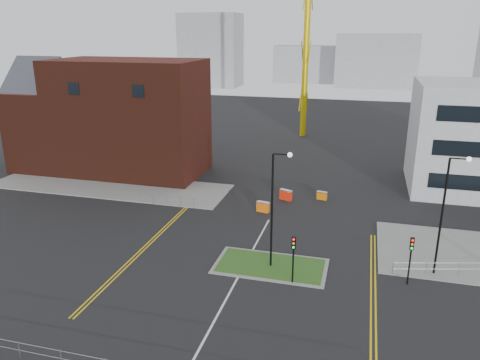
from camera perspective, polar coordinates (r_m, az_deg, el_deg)
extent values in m
plane|color=black|center=(30.58, -3.23, -16.93)|extent=(200.00, 200.00, 0.00)
cube|color=slate|center=(56.44, -15.66, -0.70)|extent=(28.00, 8.00, 0.12)
cube|color=slate|center=(36.73, 3.75, -10.42)|extent=(8.60, 4.60, 0.08)
cube|color=#254A18|center=(36.73, 3.75, -10.39)|extent=(8.00, 4.00, 0.12)
cube|color=#431A10|center=(59.81, -13.33, 7.40)|extent=(18.00, 10.00, 14.00)
cube|color=black|center=(57.06, -19.62, 10.44)|extent=(1.40, 0.10, 1.40)
cube|color=black|center=(52.97, -12.33, 10.55)|extent=(1.40, 0.10, 1.40)
cube|color=#431A10|center=(66.64, -22.40, 5.83)|extent=(6.00, 10.00, 10.00)
cube|color=#2D3038|center=(65.89, -22.92, 10.07)|extent=(6.40, 8.49, 8.49)
cylinder|color=yellow|center=(79.41, 8.22, 19.08)|extent=(1.00, 1.00, 38.48)
cylinder|color=black|center=(34.84, 3.90, -3.96)|extent=(0.16, 0.16, 9.00)
cylinder|color=black|center=(33.32, 5.08, 3.15)|extent=(1.20, 0.10, 0.10)
sphere|color=silver|center=(33.22, 6.10, 3.07)|extent=(0.36, 0.36, 0.36)
cylinder|color=black|center=(36.64, 23.34, -4.34)|extent=(0.16, 0.16, 9.00)
cylinder|color=black|center=(35.40, 25.19, 2.37)|extent=(1.20, 0.10, 0.10)
sphere|color=silver|center=(35.51, 26.14, 2.28)|extent=(0.36, 0.36, 0.36)
cylinder|color=black|center=(34.02, 6.48, -10.18)|extent=(0.12, 0.12, 3.00)
cube|color=black|center=(33.25, 6.58, -7.60)|extent=(0.28, 0.22, 0.90)
sphere|color=red|center=(33.01, 6.56, -7.22)|extent=(0.18, 0.18, 0.18)
sphere|color=orange|center=(33.14, 6.54, -7.69)|extent=(0.18, 0.18, 0.18)
sphere|color=#0CCC33|center=(33.27, 6.52, -8.16)|extent=(0.18, 0.18, 0.18)
cylinder|color=black|center=(35.76, 19.94, -9.76)|extent=(0.12, 0.12, 3.00)
cube|color=black|center=(35.03, 20.24, -7.29)|extent=(0.28, 0.22, 0.90)
sphere|color=red|center=(34.79, 20.31, -6.93)|extent=(0.18, 0.18, 0.18)
sphere|color=orange|center=(34.91, 20.26, -7.38)|extent=(0.18, 0.18, 0.18)
sphere|color=#0CCC33|center=(35.04, 20.20, -7.82)|extent=(0.18, 0.18, 0.18)
cylinder|color=gray|center=(48.76, -8.96, -1.95)|extent=(6.00, 0.04, 0.04)
cylinder|color=gray|center=(48.93, -8.93, -2.50)|extent=(6.00, 0.04, 0.04)
cylinder|color=gray|center=(50.18, -12.07, -2.16)|extent=(0.05, 0.05, 1.10)
cylinder|color=gray|center=(47.84, -5.63, -2.85)|extent=(0.05, 0.05, 1.10)
cylinder|color=gray|center=(36.98, 18.12, -10.26)|extent=(0.05, 0.05, 1.10)
cube|color=silver|center=(32.16, -2.08, -14.97)|extent=(0.15, 30.00, 0.01)
cube|color=gold|center=(41.68, -10.78, -7.17)|extent=(0.12, 24.00, 0.01)
cube|color=gold|center=(41.55, -10.41, -7.22)|extent=(0.12, 24.00, 0.01)
cube|color=gold|center=(34.53, 15.68, -13.19)|extent=(0.12, 20.00, 0.01)
cube|color=gold|center=(34.54, 16.19, -13.22)|extent=(0.12, 20.00, 0.01)
cube|color=gray|center=(151.72, -3.55, 15.50)|extent=(18.00, 12.00, 22.00)
cube|color=gray|center=(154.05, 16.23, 13.77)|extent=(24.00, 12.00, 16.00)
cube|color=gray|center=(164.93, 9.72, 13.74)|extent=(30.00, 12.00, 12.00)
cube|color=orange|center=(46.79, 2.83, -3.29)|extent=(1.34, 0.66, 1.06)
cube|color=silver|center=(46.62, 2.84, -2.74)|extent=(1.34, 0.66, 0.13)
cube|color=red|center=(50.19, 5.60, -1.82)|extent=(1.42, 0.92, 1.12)
cube|color=silver|center=(50.02, 5.62, -1.27)|extent=(1.42, 0.92, 0.13)
cube|color=orange|center=(50.83, 9.96, -1.89)|extent=(1.12, 0.54, 0.90)
cube|color=silver|center=(50.70, 9.98, -1.46)|extent=(1.12, 0.54, 0.11)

